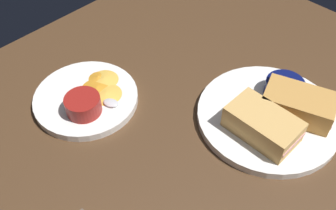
% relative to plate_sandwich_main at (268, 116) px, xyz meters
% --- Properties ---
extents(ground_plane, '(1.10, 1.10, 0.03)m').
position_rel_plate_sandwich_main_xyz_m(ground_plane, '(0.03, 0.12, -0.02)').
color(ground_plane, '#4C331E').
extents(plate_sandwich_main, '(0.28, 0.28, 0.02)m').
position_rel_plate_sandwich_main_xyz_m(plate_sandwich_main, '(0.00, 0.00, 0.00)').
color(plate_sandwich_main, white).
rests_on(plate_sandwich_main, ground_plane).
extents(sandwich_half_near, '(0.13, 0.08, 0.05)m').
position_rel_plate_sandwich_main_xyz_m(sandwich_half_near, '(-0.02, 0.05, 0.03)').
color(sandwich_half_near, tan).
rests_on(sandwich_half_near, plate_sandwich_main).
extents(sandwich_half_far, '(0.15, 0.12, 0.05)m').
position_rel_plate_sandwich_main_xyz_m(sandwich_half_far, '(-0.04, -0.04, 0.03)').
color(sandwich_half_far, '#C68C42').
rests_on(sandwich_half_far, plate_sandwich_main).
extents(ramekin_dark_sauce, '(0.08, 0.08, 0.04)m').
position_rel_plate_sandwich_main_xyz_m(ramekin_dark_sauce, '(0.01, -0.06, 0.03)').
color(ramekin_dark_sauce, '#0C144C').
rests_on(ramekin_dark_sauce, plate_sandwich_main).
extents(spoon_by_dark_ramekin, '(0.02, 0.10, 0.01)m').
position_rel_plate_sandwich_main_xyz_m(spoon_by_dark_ramekin, '(0.01, -0.00, 0.01)').
color(spoon_by_dark_ramekin, silver).
rests_on(spoon_by_dark_ramekin, plate_sandwich_main).
extents(plate_chips_companion, '(0.21, 0.21, 0.02)m').
position_rel_plate_sandwich_main_xyz_m(plate_chips_companion, '(0.29, 0.22, 0.00)').
color(plate_chips_companion, white).
rests_on(plate_chips_companion, ground_plane).
extents(ramekin_light_gravy, '(0.07, 0.07, 0.03)m').
position_rel_plate_sandwich_main_xyz_m(ramekin_light_gravy, '(0.26, 0.25, 0.03)').
color(ramekin_light_gravy, maroon).
rests_on(ramekin_light_gravy, plate_chips_companion).
extents(spoon_by_gravy_ramekin, '(0.10, 0.05, 0.01)m').
position_rel_plate_sandwich_main_xyz_m(spoon_by_gravy_ramekin, '(0.25, 0.20, 0.01)').
color(spoon_by_gravy_ramekin, silver).
rests_on(spoon_by_gravy_ramekin, plate_chips_companion).
extents(plantain_chip_scatter, '(0.12, 0.14, 0.01)m').
position_rel_plate_sandwich_main_xyz_m(plantain_chip_scatter, '(0.29, 0.19, 0.01)').
color(plantain_chip_scatter, gold).
rests_on(plantain_chip_scatter, plate_chips_companion).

